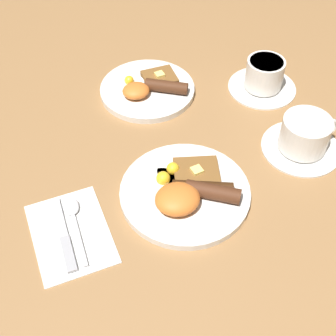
{
  "coord_description": "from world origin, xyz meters",
  "views": [
    {
      "loc": [
        -0.19,
        -0.52,
        0.7
      ],
      "look_at": [
        -0.02,
        0.05,
        0.03
      ],
      "focal_mm": 50.0,
      "sensor_mm": 36.0,
      "label": 1
    }
  ],
  "objects_px": {
    "teacup_far": "(264,77)",
    "breakfast_plate_near": "(186,191)",
    "knife": "(64,238)",
    "spoon": "(73,214)",
    "teacup_near": "(304,137)",
    "breakfast_plate_far": "(148,89)"
  },
  "relations": [
    {
      "from": "teacup_far",
      "to": "breakfast_plate_near",
      "type": "bearing_deg",
      "value": -136.06
    },
    {
      "from": "breakfast_plate_far",
      "to": "teacup_near",
      "type": "bearing_deg",
      "value": -45.63
    },
    {
      "from": "teacup_near",
      "to": "teacup_far",
      "type": "bearing_deg",
      "value": 89.19
    },
    {
      "from": "spoon",
      "to": "breakfast_plate_near",
      "type": "bearing_deg",
      "value": -96.48
    },
    {
      "from": "spoon",
      "to": "breakfast_plate_far",
      "type": "bearing_deg",
      "value": -38.87
    },
    {
      "from": "breakfast_plate_near",
      "to": "teacup_far",
      "type": "bearing_deg",
      "value": 43.94
    },
    {
      "from": "teacup_near",
      "to": "teacup_far",
      "type": "xyz_separation_m",
      "value": [
        0.0,
        0.21,
        -0.0
      ]
    },
    {
      "from": "knife",
      "to": "spoon",
      "type": "relative_size",
      "value": 1.05
    },
    {
      "from": "knife",
      "to": "spoon",
      "type": "distance_m",
      "value": 0.05
    },
    {
      "from": "knife",
      "to": "teacup_near",
      "type": "bearing_deg",
      "value": -83.42
    },
    {
      "from": "breakfast_plate_near",
      "to": "teacup_far",
      "type": "relative_size",
      "value": 1.55
    },
    {
      "from": "spoon",
      "to": "teacup_near",
      "type": "bearing_deg",
      "value": -88.15
    },
    {
      "from": "breakfast_plate_near",
      "to": "spoon",
      "type": "bearing_deg",
      "value": 176.58
    },
    {
      "from": "spoon",
      "to": "teacup_far",
      "type": "bearing_deg",
      "value": -65.85
    },
    {
      "from": "teacup_near",
      "to": "teacup_far",
      "type": "height_order",
      "value": "same"
    },
    {
      "from": "teacup_near",
      "to": "knife",
      "type": "height_order",
      "value": "teacup_near"
    },
    {
      "from": "knife",
      "to": "spoon",
      "type": "height_order",
      "value": "spoon"
    },
    {
      "from": "breakfast_plate_far",
      "to": "teacup_far",
      "type": "height_order",
      "value": "teacup_far"
    },
    {
      "from": "teacup_far",
      "to": "breakfast_plate_far",
      "type": "bearing_deg",
      "value": 167.56
    },
    {
      "from": "breakfast_plate_near",
      "to": "breakfast_plate_far",
      "type": "height_order",
      "value": "breakfast_plate_near"
    },
    {
      "from": "breakfast_plate_far",
      "to": "teacup_far",
      "type": "relative_size",
      "value": 1.38
    },
    {
      "from": "breakfast_plate_near",
      "to": "breakfast_plate_far",
      "type": "xyz_separation_m",
      "value": [
        0.01,
        0.32,
        -0.0
      ]
    }
  ]
}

